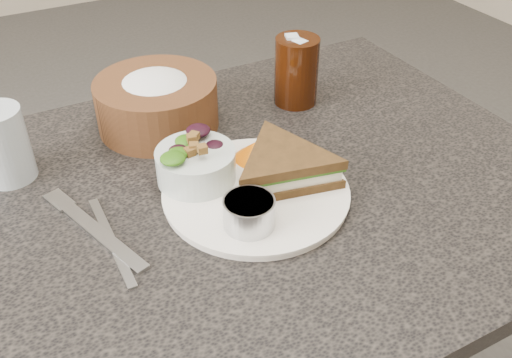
{
  "coord_description": "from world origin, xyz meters",
  "views": [
    {
      "loc": [
        -0.26,
        -0.57,
        1.24
      ],
      "look_at": [
        0.04,
        -0.03,
        0.78
      ],
      "focal_mm": 40.0,
      "sensor_mm": 36.0,
      "label": 1
    }
  ],
  "objects_px": {
    "dinner_plate": "(256,193)",
    "bread_basket": "(156,96)",
    "cola_glass": "(297,68)",
    "water_glass": "(3,145)",
    "dining_table": "(231,357)",
    "salad_bowl": "(196,160)",
    "sandwich": "(284,166)",
    "dressing_ramekin": "(249,213)"
  },
  "relations": [
    {
      "from": "dressing_ramekin",
      "to": "bread_basket",
      "type": "height_order",
      "value": "bread_basket"
    },
    {
      "from": "dressing_ramekin",
      "to": "bread_basket",
      "type": "xyz_separation_m",
      "value": [
        -0.01,
        0.3,
        0.02
      ]
    },
    {
      "from": "dinner_plate",
      "to": "dressing_ramekin",
      "type": "bearing_deg",
      "value": -125.06
    },
    {
      "from": "dinner_plate",
      "to": "dressing_ramekin",
      "type": "xyz_separation_m",
      "value": [
        -0.04,
        -0.06,
        0.03
      ]
    },
    {
      "from": "dining_table",
      "to": "water_glass",
      "type": "relative_size",
      "value": 9.17
    },
    {
      "from": "water_glass",
      "to": "sandwich",
      "type": "bearing_deg",
      "value": -31.65
    },
    {
      "from": "dining_table",
      "to": "dressing_ramekin",
      "type": "distance_m",
      "value": 0.42
    },
    {
      "from": "sandwich",
      "to": "dressing_ramekin",
      "type": "xyz_separation_m",
      "value": [
        -0.09,
        -0.06,
        -0.0
      ]
    },
    {
      "from": "dining_table",
      "to": "sandwich",
      "type": "height_order",
      "value": "sandwich"
    },
    {
      "from": "cola_glass",
      "to": "dining_table",
      "type": "bearing_deg",
      "value": -141.73
    },
    {
      "from": "dinner_plate",
      "to": "cola_glass",
      "type": "relative_size",
      "value": 1.98
    },
    {
      "from": "dining_table",
      "to": "bread_basket",
      "type": "height_order",
      "value": "bread_basket"
    },
    {
      "from": "dinner_plate",
      "to": "bread_basket",
      "type": "xyz_separation_m",
      "value": [
        -0.05,
        0.24,
        0.05
      ]
    },
    {
      "from": "dining_table",
      "to": "water_glass",
      "type": "distance_m",
      "value": 0.53
    },
    {
      "from": "cola_glass",
      "to": "water_glass",
      "type": "height_order",
      "value": "cola_glass"
    },
    {
      "from": "cola_glass",
      "to": "salad_bowl",
      "type": "bearing_deg",
      "value": -150.25
    },
    {
      "from": "dinner_plate",
      "to": "cola_glass",
      "type": "height_order",
      "value": "cola_glass"
    },
    {
      "from": "cola_glass",
      "to": "water_glass",
      "type": "xyz_separation_m",
      "value": [
        -0.48,
        0.0,
        -0.01
      ]
    },
    {
      "from": "dining_table",
      "to": "salad_bowl",
      "type": "relative_size",
      "value": 9.01
    },
    {
      "from": "dressing_ramekin",
      "to": "bread_basket",
      "type": "distance_m",
      "value": 0.3
    },
    {
      "from": "water_glass",
      "to": "dining_table",
      "type": "bearing_deg",
      "value": -35.39
    },
    {
      "from": "dining_table",
      "to": "bread_basket",
      "type": "bearing_deg",
      "value": 94.14
    },
    {
      "from": "dressing_ramekin",
      "to": "salad_bowl",
      "type": "bearing_deg",
      "value": 99.0
    },
    {
      "from": "dining_table",
      "to": "dinner_plate",
      "type": "relative_size",
      "value": 3.93
    },
    {
      "from": "cola_glass",
      "to": "bread_basket",
      "type": "bearing_deg",
      "value": 171.45
    },
    {
      "from": "water_glass",
      "to": "bread_basket",
      "type": "bearing_deg",
      "value": 7.74
    },
    {
      "from": "salad_bowl",
      "to": "dinner_plate",
      "type": "bearing_deg",
      "value": -45.83
    },
    {
      "from": "sandwich",
      "to": "water_glass",
      "type": "height_order",
      "value": "water_glass"
    },
    {
      "from": "dinner_plate",
      "to": "bread_basket",
      "type": "relative_size",
      "value": 1.31
    },
    {
      "from": "dinner_plate",
      "to": "cola_glass",
      "type": "xyz_separation_m",
      "value": [
        0.19,
        0.2,
        0.06
      ]
    },
    {
      "from": "salad_bowl",
      "to": "water_glass",
      "type": "height_order",
      "value": "water_glass"
    },
    {
      "from": "dining_table",
      "to": "dinner_plate",
      "type": "xyz_separation_m",
      "value": [
        0.04,
        -0.03,
        0.38
      ]
    },
    {
      "from": "salad_bowl",
      "to": "dining_table",
      "type": "bearing_deg",
      "value": -54.07
    },
    {
      "from": "salad_bowl",
      "to": "bread_basket",
      "type": "xyz_separation_m",
      "value": [
        0.01,
        0.18,
        0.01
      ]
    },
    {
      "from": "dinner_plate",
      "to": "water_glass",
      "type": "bearing_deg",
      "value": 144.25
    },
    {
      "from": "dining_table",
      "to": "salad_bowl",
      "type": "distance_m",
      "value": 0.42
    },
    {
      "from": "dressing_ramekin",
      "to": "water_glass",
      "type": "relative_size",
      "value": 0.61
    },
    {
      "from": "dining_table",
      "to": "dressing_ramekin",
      "type": "bearing_deg",
      "value": -93.67
    },
    {
      "from": "bread_basket",
      "to": "sandwich",
      "type": "bearing_deg",
      "value": -68.07
    },
    {
      "from": "dressing_ramekin",
      "to": "bread_basket",
      "type": "relative_size",
      "value": 0.34
    },
    {
      "from": "dining_table",
      "to": "dressing_ramekin",
      "type": "relative_size",
      "value": 15.1
    },
    {
      "from": "bread_basket",
      "to": "cola_glass",
      "type": "xyz_separation_m",
      "value": [
        0.24,
        -0.04,
        0.01
      ]
    }
  ]
}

